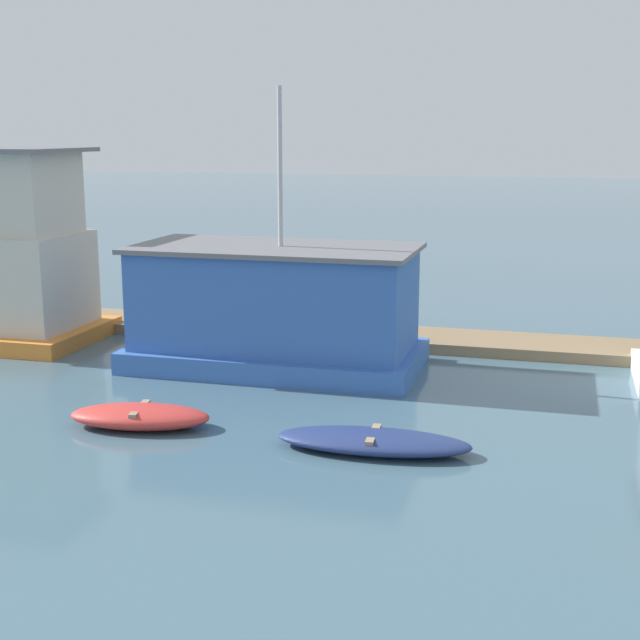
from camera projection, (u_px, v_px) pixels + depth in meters
name	position (u px, v px, depth m)	size (l,w,h in m)	color
ground_plane	(330.00, 365.00, 23.29)	(200.00, 200.00, 0.00)	#426070
dock_walkway	(355.00, 336.00, 25.93)	(33.80, 2.18, 0.30)	#846B4C
houseboat_blue	(276.00, 309.00, 22.79)	(7.40, 3.84, 7.07)	#3866B7
dinghy_red	(140.00, 416.00, 18.33)	(3.09, 1.72, 0.47)	red
dinghy_navy	(373.00, 441.00, 16.98)	(3.82, 1.52, 0.39)	navy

